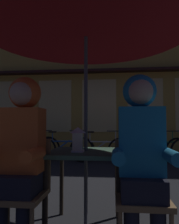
{
  "coord_description": "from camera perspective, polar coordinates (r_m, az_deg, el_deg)",
  "views": [
    {
      "loc": [
        0.27,
        -2.2,
        1.0
      ],
      "look_at": [
        0.0,
        0.34,
        1.14
      ],
      "focal_mm": 36.31,
      "sensor_mm": 36.0,
      "label": 1
    }
  ],
  "objects": [
    {
      "name": "lantern",
      "position": [
        2.13,
        -2.95,
        -6.78
      ],
      "size": [
        0.11,
        0.11,
        0.23
      ],
      "color": "white",
      "rests_on": "cafe_table"
    },
    {
      "name": "person_right_hooded",
      "position": [
        1.79,
        12.91,
        -7.88
      ],
      "size": [
        0.45,
        0.56,
        1.4
      ],
      "color": "black",
      "rests_on": "ground_plane"
    },
    {
      "name": "shopfront_building",
      "position": [
        7.88,
        8.02,
        12.31
      ],
      "size": [
        10.0,
        0.93,
        6.2
      ],
      "color": "gold",
      "rests_on": "ground_plane"
    },
    {
      "name": "cafe_table",
      "position": [
        2.24,
        -0.94,
        -12.33
      ],
      "size": [
        0.72,
        0.72,
        0.74
      ],
      "color": "#42664C",
      "rests_on": "ground_plane"
    },
    {
      "name": "chair_right",
      "position": [
        1.91,
        12.83,
        -18.46
      ],
      "size": [
        0.4,
        0.4,
        0.87
      ],
      "color": "olive",
      "rests_on": "ground_plane"
    },
    {
      "name": "bicycle_fourth",
      "position": [
        5.92,
        2.8,
        -9.42
      ],
      "size": [
        1.67,
        0.27,
        0.84
      ],
      "color": "black",
      "rests_on": "ground_plane"
    },
    {
      "name": "bicycle_third",
      "position": [
        6.12,
        -6.7,
        -9.18
      ],
      "size": [
        1.67,
        0.26,
        0.84
      ],
      "color": "black",
      "rests_on": "ground_plane"
    },
    {
      "name": "bicycle_fifth",
      "position": [
        6.03,
        16.86,
        -9.17
      ],
      "size": [
        1.65,
        0.39,
        0.84
      ],
      "color": "black",
      "rests_on": "ground_plane"
    },
    {
      "name": "chair_left",
      "position": [
        2.04,
        -16.47,
        -17.4
      ],
      "size": [
        0.4,
        0.4,
        0.87
      ],
      "color": "olive",
      "rests_on": "ground_plane"
    },
    {
      "name": "bicycle_second",
      "position": [
        6.53,
        -14.91,
        -8.72
      ],
      "size": [
        1.67,
        0.29,
        0.84
      ],
      "color": "black",
      "rests_on": "ground_plane"
    },
    {
      "name": "person_left_hooded",
      "position": [
        1.93,
        -16.95,
        -7.47
      ],
      "size": [
        0.45,
        0.56,
        1.4
      ],
      "color": "black",
      "rests_on": "ground_plane"
    },
    {
      "name": "potted_plant",
      "position": [
        6.58,
        -14.37,
        -6.96
      ],
      "size": [
        0.6,
        0.6,
        0.92
      ],
      "color": "brown",
      "rests_on": "ground_plane"
    },
    {
      "name": "patio_umbrella",
      "position": [
        2.46,
        -0.91,
        22.48
      ],
      "size": [
        2.1,
        2.1,
        2.31
      ],
      "color": "#4C4C51",
      "rests_on": "ground_plane"
    }
  ]
}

